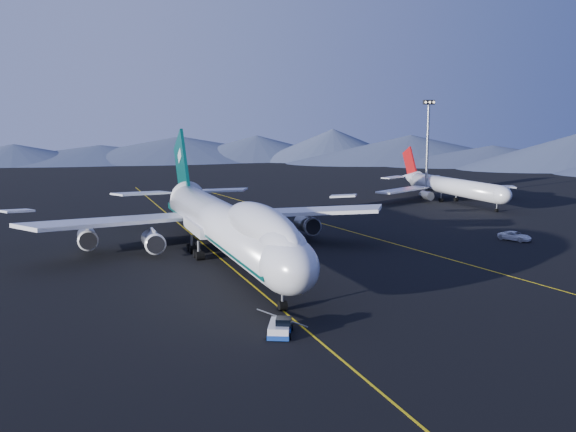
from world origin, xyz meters
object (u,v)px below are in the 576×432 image
object	(u,v)px
boeing_747	(223,223)
service_van	(515,236)
second_jet	(450,186)
pushback_tug	(280,329)
floodlight_mast	(427,149)

from	to	relation	value
boeing_747	service_van	bearing A→B (deg)	-1.71
boeing_747	second_jet	bearing A→B (deg)	33.22
boeing_747	pushback_tug	size ratio (longest dim) A/B	15.02
second_jet	service_van	size ratio (longest dim) A/B	8.24
pushback_tug	second_jet	xyz separation A→B (m)	(74.65, 81.05, 3.46)
boeing_747	second_jet	distance (m)	85.66
boeing_747	service_van	xyz separation A→B (m)	(52.43, -1.56, -5.02)
pushback_tug	service_van	size ratio (longest dim) A/B	0.85
pushback_tug	second_jet	world-z (taller)	second_jet
pushback_tug	floodlight_mast	bearing A→B (deg)	75.12
second_jet	service_van	bearing A→B (deg)	-101.25
service_van	floodlight_mast	world-z (taller)	floodlight_mast
pushback_tug	second_jet	size ratio (longest dim) A/B	0.10
pushback_tug	floodlight_mast	world-z (taller)	floodlight_mast
floodlight_mast	service_van	bearing A→B (deg)	-106.91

